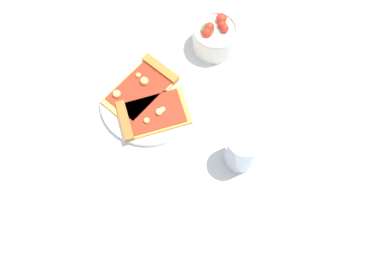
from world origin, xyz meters
name	(u,v)px	position (x,y,z in m)	size (l,w,h in m)	color
ground_plane	(171,113)	(0.00, 0.00, 0.00)	(2.40, 2.40, 0.00)	silver
plate	(150,100)	(0.02, -0.06, 0.01)	(0.23, 0.23, 0.01)	silver
pizza_slice_near	(143,86)	(0.01, -0.09, 0.02)	(0.17, 0.12, 0.03)	#E5B256
pizza_slice_far	(150,115)	(0.04, -0.02, 0.02)	(0.18, 0.15, 0.02)	gold
salad_bowl	(215,36)	(-0.20, -0.07, 0.04)	(0.11, 0.11, 0.08)	white
soda_glass	(242,150)	(-0.04, 0.18, 0.05)	(0.07, 0.07, 0.10)	silver
paper_napkin	(161,253)	(0.21, 0.22, 0.00)	(0.12, 0.10, 0.00)	white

